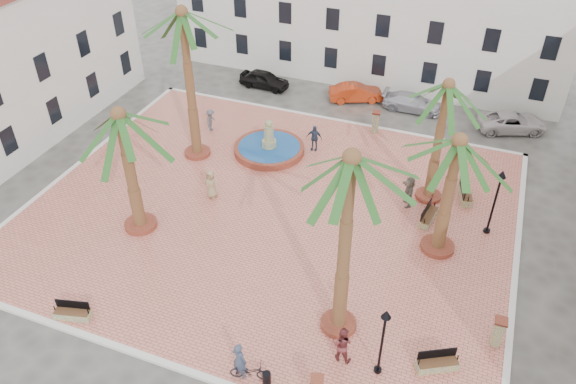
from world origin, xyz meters
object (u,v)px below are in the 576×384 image
cyclist_a (239,360)px  pedestrian_fountain_a (211,184)px  palm_e (456,157)px  bench_se (437,364)px  pedestrian_fountain_b (314,138)px  pedestrian_east (409,191)px  palm_nw (183,29)px  car_silver (412,102)px  palm_s (350,179)px  lamppost_s (384,331)px  car_red (356,93)px  bench_s (73,313)px  bollard_n (376,121)px  cyclist_b (342,344)px  bollard_e (498,332)px  litter_bin (267,379)px  car_black (264,79)px  fountain (269,148)px  pedestrian_north (211,120)px  palm_ne (446,99)px  bench_ne (465,194)px  bicycle_a (250,371)px  lamppost_e (498,191)px  bench_e (429,217)px  car_white (512,122)px  palm_sw (122,130)px

cyclist_a → pedestrian_fountain_a: 12.17m
palm_e → bench_se: bearing=-81.0°
pedestrian_fountain_b → pedestrian_east: size_ratio=0.95×
palm_nw → car_silver: 17.74m
pedestrian_fountain_a → palm_s: bearing=-32.9°
palm_s → palm_e: size_ratio=1.34×
palm_s → bench_se: palm_s is taller
palm_s → lamppost_s: size_ratio=2.53×
car_red → bench_s: bearing=142.2°
bollard_n → cyclist_b: size_ratio=0.83×
bollard_e → pedestrian_east: 9.84m
litter_bin → car_black: 26.74m
fountain → pedestrian_north: 4.88m
palm_ne → bollard_e: 11.72m
palm_e → bollard_n: (-5.86, 10.32, -4.80)m
bench_ne → bicycle_a: size_ratio=1.24×
bench_s → pedestrian_fountain_a: bearing=66.6°
bench_se → pedestrian_east: 10.90m
fountain → pedestrian_east: size_ratio=2.44×
bench_ne → car_silver: car_silver is taller
pedestrian_east → palm_e: bearing=16.1°
lamppost_s → lamppost_e: size_ratio=0.92×
bicycle_a → pedestrian_east: 14.01m
palm_e → bollard_e: (3.25, -5.15, -4.81)m
fountain → lamppost_s: (10.48, -13.63, 2.14)m
bench_s → pedestrian_fountain_b: 17.96m
palm_nw → palm_e: palm_nw is taller
palm_s → bollard_e: palm_s is taller
bench_e → bench_ne: 3.21m
pedestrian_fountain_b → car_white: bearing=28.8°
pedestrian_fountain_b → car_white: pedestrian_fountain_b is taller
bench_ne → bollard_n: (-6.62, 5.45, 0.49)m
lamppost_e → pedestrian_east: lamppost_e is taller
palm_ne → cyclist_a: size_ratio=3.96×
bicycle_a → pedestrian_east: pedestrian_east is taller
palm_nw → lamppost_e: 18.83m
car_red → car_white: size_ratio=0.86×
lamppost_s → bicycle_a: size_ratio=2.24×
bench_se → car_silver: (-5.33, 21.79, 0.21)m
pedestrian_east → bench_se: bearing=-1.5°
palm_s → cyclist_a: size_ratio=4.91×
pedestrian_fountain_a → pedestrian_fountain_b: pedestrian_fountain_a is taller
fountain → palm_nw: 9.13m
bench_e → palm_sw: bearing=122.0°
bench_ne → bollard_n: 8.59m
pedestrian_fountain_a → pedestrian_east: size_ratio=0.96×
palm_s → pedestrian_north: bearing=134.9°
pedestrian_east → palm_sw: bearing=-80.8°
car_silver → bench_e: bearing=-164.4°
pedestrian_fountain_b → car_black: size_ratio=0.45×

